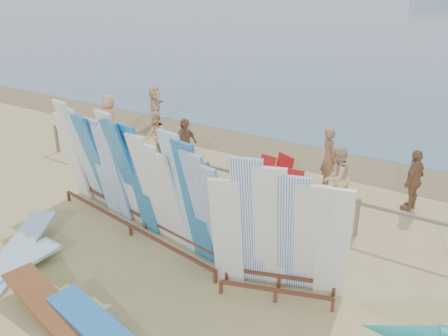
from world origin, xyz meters
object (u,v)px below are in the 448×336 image
Objects in this scene: main_surfboard_rack at (135,181)px; stroller at (260,182)px; beach_chair_left at (277,180)px; beach_chair_right at (289,196)px; beachgoer_10 at (414,180)px; vendor_table at (274,250)px; beachgoer_11 at (155,107)px; flat_board_a at (19,258)px; side_surfboard_rack at (279,236)px; flat_board_c at (56,322)px; beachgoer_8 at (337,178)px; beachgoer_4 at (185,146)px; beachgoer_2 at (155,137)px; beachgoer_7 at (329,158)px; beachgoer_0 at (110,118)px.

main_surfboard_rack reaches higher than stroller.
beach_chair_left is at bearing 83.73° from stroller.
beach_chair_right is 0.58× the size of beachgoer_10.
vendor_table is 0.72× the size of beachgoer_11.
vendor_table reaches higher than flat_board_a.
vendor_table is at bearing -10.38° from beachgoer_10.
side_surfboard_rack reaches higher than flat_board_c.
beach_chair_right is at bearing -42.55° from beachgoer_8.
beachgoer_4 is at bearing 120.18° from main_surfboard_rack.
beachgoer_8 is at bearing 24.83° from stroller.
beachgoer_2 is (-1.28, 5.79, 0.79)m from flat_board_a.
vendor_table is at bearing 15.70° from beachgoer_2.
beachgoer_2 is at bearing -153.03° from beach_chair_left.
flat_board_a is 3.01× the size of beach_chair_right.
beachgoer_7 is 1.02× the size of beachgoer_4.
beachgoer_10 is at bearing -17.53° from flat_board_c.
beachgoer_8 is (-0.41, 3.96, -0.43)m from side_surfboard_rack.
beachgoer_0 is at bearing 92.42° from flat_board_a.
main_surfboard_rack is 3.45× the size of beachgoer_4.
main_surfboard_rack reaches higher than flat_board_c.
stroller is at bearing 33.92° from flat_board_a.
flat_board_c is at bearing -154.49° from side_surfboard_rack.
beachgoer_0 is (-7.79, -0.46, -0.01)m from beachgoer_7.
main_surfboard_rack reaches higher than beachgoer_10.
vendor_table is at bearing -159.01° from beachgoer_11.
beachgoer_4 is at bearing 29.02° from flat_board_c.
beach_chair_left reaches higher than beach_chair_right.
beachgoer_0 is (-10.06, -0.25, 0.04)m from beachgoer_10.
stroller reaches higher than beach_chair_right.
beachgoer_4 is (-2.70, 0.33, 0.38)m from stroller.
main_surfboard_rack is 6.66m from beachgoer_10.
beachgoer_7 is (-0.65, 1.12, 0.03)m from beachgoer_8.
beachgoer_10 is (4.86, 4.53, -0.47)m from main_surfboard_rack.
beachgoer_7 is at bearing 73.48° from beach_chair_right.
flat_board_a is 1.65× the size of beachgoer_0.
side_surfboard_rack is 10.99m from beachgoer_11.
side_surfboard_rack is 3.04× the size of beach_chair_right.
beachgoer_8 is 1.85m from beachgoer_10.
side_surfboard_rack is 1.72× the size of beachgoer_8.
beachgoer_4 is (3.71, -3.01, 0.03)m from beachgoer_11.
beach_chair_left is 1.74m from beachgoer_8.
beach_chair_right is 0.85m from stroller.
beach_chair_right reaches higher than flat_board_c.
side_surfboard_rack is (3.66, -0.34, -0.03)m from main_surfboard_rack.
main_surfboard_rack is 5.24× the size of stroller.
flat_board_a is at bearing -17.97° from beachgoer_0.
beachgoer_8 is 8.71m from beachgoer_11.
beach_chair_left is at bearing 98.39° from side_surfboard_rack.
beachgoer_10 is (9.86, -1.91, -0.00)m from beachgoer_11.
stroller is at bearing 75.10° from main_surfboard_rack.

